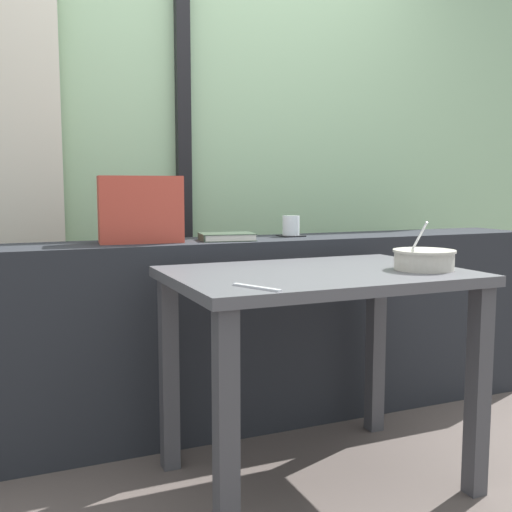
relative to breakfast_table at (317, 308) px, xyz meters
name	(u,v)px	position (x,y,z in m)	size (l,w,h in m)	color
ground	(309,475)	(0.00, 0.04, -0.61)	(8.00, 8.00, 0.00)	#564C47
outdoor_backdrop	(197,113)	(0.00, 1.30, 0.79)	(4.80, 0.08, 2.80)	#9EC699
window_divider_post	(183,131)	(-0.10, 1.23, 0.69)	(0.07, 0.05, 2.60)	black
dark_console_ledge	(250,331)	(0.00, 0.59, -0.21)	(2.80, 0.34, 0.80)	#23262B
breakfast_table	(317,308)	(0.00, 0.00, 0.00)	(0.98, 0.68, 0.74)	#414145
coaster_square	(291,236)	(0.21, 0.62, 0.19)	(0.10, 0.10, 0.01)	black
juice_glass	(291,227)	(0.21, 0.62, 0.23)	(0.08, 0.08, 0.09)	white
closed_book	(227,237)	(-0.12, 0.55, 0.21)	(0.24, 0.18, 0.03)	#334233
throw_pillow	(141,209)	(-0.46, 0.59, 0.32)	(0.32, 0.14, 0.26)	#B74233
soup_bowl	(424,260)	(0.34, -0.12, 0.16)	(0.21, 0.21, 0.17)	#BCB7A8
fork_utensil	(257,287)	(-0.33, -0.25, 0.13)	(0.02, 0.17, 0.01)	silver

